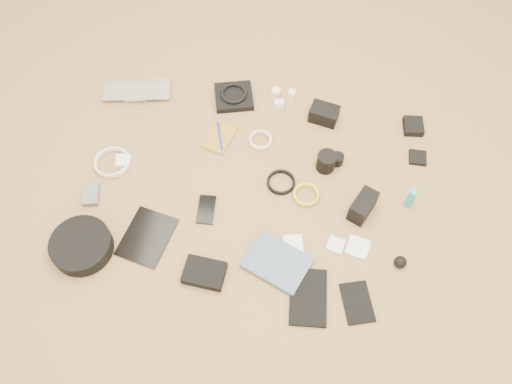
% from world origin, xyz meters
% --- Properties ---
extents(laptop, '(0.34, 0.27, 0.02)m').
position_xyz_m(laptop, '(-0.56, 0.37, 0.01)').
color(laptop, silver).
rests_on(laptop, ground).
extents(headphone_pouch, '(0.20, 0.20, 0.03)m').
position_xyz_m(headphone_pouch, '(-0.13, 0.45, 0.01)').
color(headphone_pouch, black).
rests_on(headphone_pouch, ground).
extents(headphones, '(0.13, 0.13, 0.02)m').
position_xyz_m(headphones, '(-0.13, 0.45, 0.04)').
color(headphones, black).
rests_on(headphones, headphone_pouch).
extents(charger_a, '(0.03, 0.03, 0.03)m').
position_xyz_m(charger_a, '(0.09, 0.45, 0.02)').
color(charger_a, silver).
rests_on(charger_a, ground).
extents(charger_b, '(0.04, 0.04, 0.03)m').
position_xyz_m(charger_b, '(0.06, 0.51, 0.02)').
color(charger_b, silver).
rests_on(charger_b, ground).
extents(charger_c, '(0.04, 0.04, 0.03)m').
position_xyz_m(charger_c, '(0.13, 0.52, 0.01)').
color(charger_c, silver).
rests_on(charger_c, ground).
extents(charger_d, '(0.03, 0.03, 0.03)m').
position_xyz_m(charger_d, '(0.07, 0.45, 0.01)').
color(charger_d, silver).
rests_on(charger_d, ground).
extents(dslr_camera, '(0.13, 0.11, 0.07)m').
position_xyz_m(dslr_camera, '(0.28, 0.41, 0.03)').
color(dslr_camera, black).
rests_on(dslr_camera, ground).
extents(lens_pouch, '(0.09, 0.10, 0.03)m').
position_xyz_m(lens_pouch, '(0.67, 0.42, 0.02)').
color(lens_pouch, black).
rests_on(lens_pouch, ground).
extents(notebook_olive, '(0.14, 0.18, 0.01)m').
position_xyz_m(notebook_olive, '(-0.14, 0.23, 0.00)').
color(notebook_olive, olive).
rests_on(notebook_olive, ground).
extents(pen_blue, '(0.06, 0.15, 0.01)m').
position_xyz_m(pen_blue, '(-0.14, 0.23, 0.01)').
color(pen_blue, '#1527B1').
rests_on(pen_blue, notebook_olive).
extents(cable_white_a, '(0.12, 0.12, 0.01)m').
position_xyz_m(cable_white_a, '(0.03, 0.24, 0.01)').
color(cable_white_a, silver).
rests_on(cable_white_a, ground).
extents(lens_a, '(0.08, 0.08, 0.08)m').
position_xyz_m(lens_a, '(0.32, 0.16, 0.04)').
color(lens_a, black).
rests_on(lens_a, ground).
extents(lens_b, '(0.07, 0.07, 0.05)m').
position_xyz_m(lens_b, '(0.36, 0.19, 0.02)').
color(lens_b, black).
rests_on(lens_b, ground).
extents(card_reader, '(0.07, 0.07, 0.02)m').
position_xyz_m(card_reader, '(0.69, 0.26, 0.01)').
color(card_reader, black).
rests_on(card_reader, ground).
extents(power_brick, '(0.07, 0.07, 0.03)m').
position_xyz_m(power_brick, '(-0.51, 0.04, 0.01)').
color(power_brick, silver).
rests_on(power_brick, ground).
extents(cable_white_b, '(0.18, 0.18, 0.01)m').
position_xyz_m(cable_white_b, '(-0.56, 0.02, 0.01)').
color(cable_white_b, silver).
rests_on(cable_white_b, ground).
extents(cable_black, '(0.14, 0.14, 0.01)m').
position_xyz_m(cable_black, '(0.15, 0.05, 0.01)').
color(cable_black, black).
rests_on(cable_black, ground).
extents(cable_yellow, '(0.12, 0.12, 0.01)m').
position_xyz_m(cable_yellow, '(0.26, 0.01, 0.01)').
color(cable_yellow, gold).
rests_on(cable_yellow, ground).
extents(flash, '(0.11, 0.14, 0.09)m').
position_xyz_m(flash, '(0.48, -0.03, 0.05)').
color(flash, black).
rests_on(flash, ground).
extents(lens_cleaner, '(0.03, 0.03, 0.10)m').
position_xyz_m(lens_cleaner, '(0.66, 0.04, 0.05)').
color(lens_cleaner, teal).
rests_on(lens_cleaner, ground).
extents(battery_charger, '(0.08, 0.10, 0.03)m').
position_xyz_m(battery_charger, '(-0.59, -0.14, 0.01)').
color(battery_charger, '#5B5B60').
rests_on(battery_charger, ground).
extents(tablet, '(0.21, 0.25, 0.01)m').
position_xyz_m(tablet, '(-0.32, -0.28, 0.00)').
color(tablet, black).
rests_on(tablet, ground).
extents(phone, '(0.08, 0.13, 0.01)m').
position_xyz_m(phone, '(-0.13, -0.12, 0.00)').
color(phone, black).
rests_on(phone, ground).
extents(filter_case_left, '(0.09, 0.09, 0.01)m').
position_xyz_m(filter_case_left, '(0.23, -0.21, 0.01)').
color(filter_case_left, silver).
rests_on(filter_case_left, ground).
extents(filter_case_mid, '(0.07, 0.07, 0.01)m').
position_xyz_m(filter_case_mid, '(0.39, -0.19, 0.00)').
color(filter_case_mid, silver).
rests_on(filter_case_mid, ground).
extents(filter_case_right, '(0.10, 0.10, 0.01)m').
position_xyz_m(filter_case_right, '(0.48, -0.18, 0.01)').
color(filter_case_right, silver).
rests_on(filter_case_right, ground).
extents(air_blower, '(0.06, 0.06, 0.05)m').
position_xyz_m(air_blower, '(0.63, -0.23, 0.02)').
color(air_blower, black).
rests_on(air_blower, ground).
extents(headphone_case, '(0.29, 0.29, 0.06)m').
position_xyz_m(headphone_case, '(-0.55, -0.36, 0.03)').
color(headphone_case, black).
rests_on(headphone_case, ground).
extents(drive_case, '(0.15, 0.11, 0.04)m').
position_xyz_m(drive_case, '(-0.07, -0.39, 0.02)').
color(drive_case, black).
rests_on(drive_case, ground).
extents(paperback, '(0.27, 0.24, 0.02)m').
position_xyz_m(paperback, '(0.15, -0.38, 0.01)').
color(paperback, '#40576D').
rests_on(paperback, ground).
extents(notebook_black_a, '(0.15, 0.22, 0.02)m').
position_xyz_m(notebook_black_a, '(0.31, -0.41, 0.01)').
color(notebook_black_a, black).
rests_on(notebook_black_a, ground).
extents(notebook_black_b, '(0.14, 0.17, 0.01)m').
position_xyz_m(notebook_black_b, '(0.49, -0.40, 0.01)').
color(notebook_black_b, black).
rests_on(notebook_black_b, ground).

